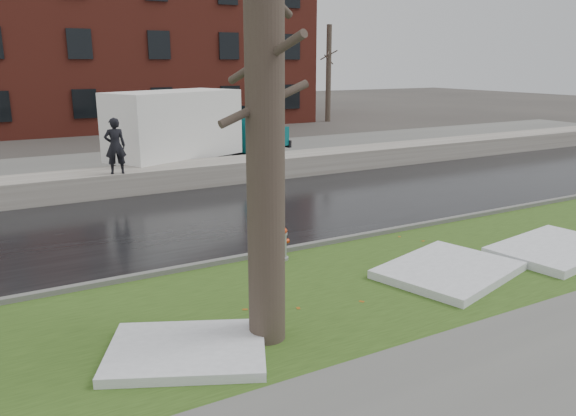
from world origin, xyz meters
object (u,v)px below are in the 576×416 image
box_truck (194,129)px  fire_hydrant (281,242)px  tree (265,109)px  worker (115,146)px

box_truck → fire_hydrant: bearing=-122.8°
fire_hydrant → tree: (-1.84, -2.91, 3.03)m
tree → box_truck: tree is taller
tree → worker: 10.57m
box_truck → worker: (-3.60, -2.92, -0.02)m
fire_hydrant → worker: 7.76m
box_truck → tree: bearing=-128.0°
worker → fire_hydrant: bearing=109.7°
fire_hydrant → box_truck: size_ratio=0.08×
tree → box_truck: size_ratio=0.75×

